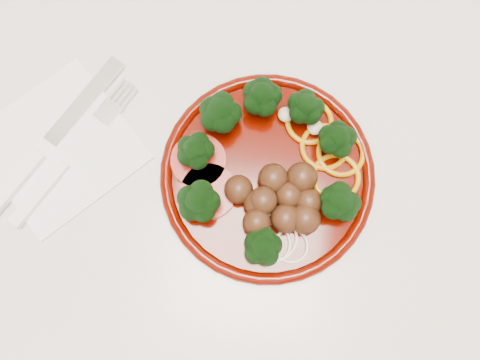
# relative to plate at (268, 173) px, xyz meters

# --- Properties ---
(counter) EXTENTS (2.40, 0.60, 0.90)m
(counter) POSITION_rel_plate_xyz_m (-0.28, 0.02, -0.47)
(counter) COLOR silver
(counter) RESTS_ON ground
(plate) EXTENTS (0.24, 0.24, 0.06)m
(plate) POSITION_rel_plate_xyz_m (0.00, 0.00, 0.00)
(plate) COLOR #420600
(plate) RESTS_ON counter
(napkin) EXTENTS (0.22, 0.22, 0.00)m
(napkin) POSITION_rel_plate_xyz_m (-0.24, 0.01, -0.02)
(napkin) COLOR white
(napkin) RESTS_ON counter
(knife) EXTENTS (0.13, 0.21, 0.01)m
(knife) POSITION_rel_plate_xyz_m (-0.26, -0.01, -0.01)
(knife) COLOR silver
(knife) RESTS_ON napkin
(fork) EXTENTS (0.12, 0.19, 0.01)m
(fork) POSITION_rel_plate_xyz_m (-0.24, -0.02, -0.01)
(fork) COLOR white
(fork) RESTS_ON napkin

